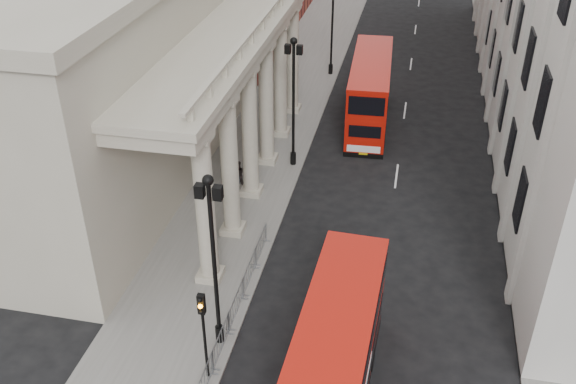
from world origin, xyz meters
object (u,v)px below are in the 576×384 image
object	(u,v)px
lamp_post_mid	(293,94)
pedestrian_c	(234,177)
traffic_light	(203,321)
lamp_post_north	(333,17)
pedestrian_b	(238,175)
bus_far	(370,91)
lamp_post_south	(213,252)
pedestrian_a	(231,166)
bus_near	(333,366)

from	to	relation	value
lamp_post_mid	pedestrian_c	bearing A→B (deg)	-125.63
lamp_post_mid	traffic_light	bearing A→B (deg)	-89.68
lamp_post_north	pedestrian_b	xyz separation A→B (m)	(-2.65, -19.61, -3.88)
traffic_light	bus_far	xyz separation A→B (m)	(3.94, 25.33, -0.64)
traffic_light	pedestrian_c	xyz separation A→B (m)	(-2.91, 14.10, -2.08)
lamp_post_north	pedestrian_b	distance (m)	20.16
bus_far	pedestrian_b	size ratio (longest dim) A/B	6.03
lamp_post_mid	pedestrian_c	size ratio (longest dim) A/B	4.57
traffic_light	pedestrian_b	distance (m)	14.81
bus_far	lamp_post_north	bearing A→B (deg)	112.37
pedestrian_b	pedestrian_c	distance (m)	0.35
lamp_post_south	lamp_post_north	bearing A→B (deg)	90.00
lamp_post_south	traffic_light	world-z (taller)	lamp_post_south
traffic_light	pedestrian_a	bearing A→B (deg)	102.52
lamp_post_south	lamp_post_mid	world-z (taller)	same
bus_near	pedestrian_b	size ratio (longest dim) A/B	5.89
pedestrian_b	pedestrian_a	bearing A→B (deg)	-81.97
lamp_post_mid	traffic_light	size ratio (longest dim) A/B	1.93
lamp_post_north	bus_near	size ratio (longest dim) A/B	0.77
lamp_post_north	traffic_light	xyz separation A→B (m)	(0.10, -34.02, -1.80)
bus_far	pedestrian_c	bearing A→B (deg)	-123.99
traffic_light	bus_near	world-z (taller)	bus_near
lamp_post_mid	lamp_post_north	bearing A→B (deg)	90.00
lamp_post_north	pedestrian_c	distance (m)	20.49
bus_near	pedestrian_b	world-z (taller)	bus_near
bus_far	pedestrian_a	xyz separation A→B (m)	(-7.37, -9.90, -1.49)
lamp_post_south	pedestrian_c	distance (m)	13.00
lamp_post_mid	lamp_post_north	world-z (taller)	same
bus_far	lamp_post_south	bearing A→B (deg)	-102.44
bus_far	traffic_light	bearing A→B (deg)	-101.45
lamp_post_south	pedestrian_c	size ratio (longest dim) A/B	4.57
pedestrian_a	bus_near	bearing A→B (deg)	-81.19
lamp_post_south	bus_near	size ratio (longest dim) A/B	0.77
lamp_post_south	pedestrian_a	xyz separation A→B (m)	(-3.33, 13.41, -3.94)
lamp_post_mid	bus_near	xyz separation A→B (m)	(5.26, -18.58, -2.50)
lamp_post_mid	bus_far	size ratio (longest dim) A/B	0.75
bus_far	pedestrian_c	world-z (taller)	bus_far
bus_far	pedestrian_a	bearing A→B (deg)	-129.26
lamp_post_mid	bus_far	distance (m)	8.71
traffic_light	bus_far	bearing A→B (deg)	81.15
traffic_light	pedestrian_a	size ratio (longest dim) A/B	2.51
bus_far	pedestrian_a	distance (m)	12.43
traffic_light	pedestrian_b	xyz separation A→B (m)	(-2.75, 14.41, -2.07)
lamp_post_south	lamp_post_north	xyz separation A→B (m)	(0.00, 32.00, 0.00)
pedestrian_b	lamp_post_mid	bearing A→B (deg)	-151.71
lamp_post_north	traffic_light	world-z (taller)	lamp_post_north
traffic_light	bus_far	distance (m)	25.64
lamp_post_north	bus_near	bearing A→B (deg)	-81.35
lamp_post_south	pedestrian_a	world-z (taller)	lamp_post_south
bus_near	pedestrian_c	world-z (taller)	bus_near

